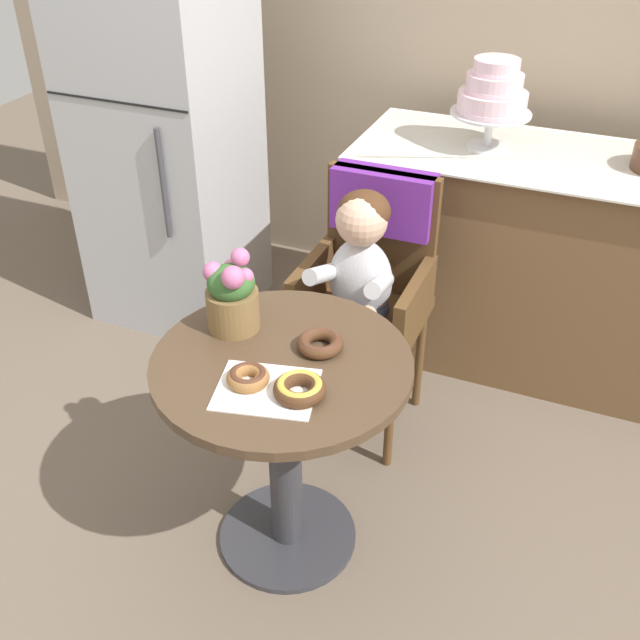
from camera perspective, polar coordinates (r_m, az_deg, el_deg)
The scene contains 12 objects.
ground_plane at distance 2.53m, azimuth -2.46°, elevation -16.20°, with size 8.00×8.00×0.00m, color #6B5B4C.
cafe_table at distance 2.16m, azimuth -2.78°, elevation -7.53°, with size 0.72×0.72×0.72m.
wicker_chair at distance 2.63m, azimuth 4.00°, elevation 4.26°, with size 0.42×0.45×0.95m.
seated_child at distance 2.48m, azimuth 2.84°, elevation 3.38°, with size 0.27×0.32×0.73m.
paper_napkin at distance 1.93m, azimuth -4.11°, elevation -5.32°, with size 0.26×0.21×0.00m, color white.
donut_front at distance 1.89m, azimuth -1.57°, elevation -5.21°, with size 0.14×0.14×0.04m.
donut_mid at distance 1.94m, azimuth -5.52°, elevation -4.33°, with size 0.11×0.11×0.04m.
donut_side at distance 2.05m, azimuth 0.00°, elevation -1.74°, with size 0.13×0.13×0.04m.
flower_vase at distance 2.11m, azimuth -6.75°, elevation 2.01°, with size 0.15×0.16×0.24m.
display_counter at distance 3.13m, azimuth 16.86°, elevation 4.08°, with size 1.56×0.62×0.90m.
tiered_cake_stand at distance 2.91m, azimuth 13.09°, elevation 16.44°, with size 0.30×0.30×0.33m.
refrigerator at distance 3.29m, azimuth -11.69°, elevation 13.94°, with size 0.64×0.63×1.70m.
Camera 1 is at (0.72, -1.45, 1.94)m, focal length 41.90 mm.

